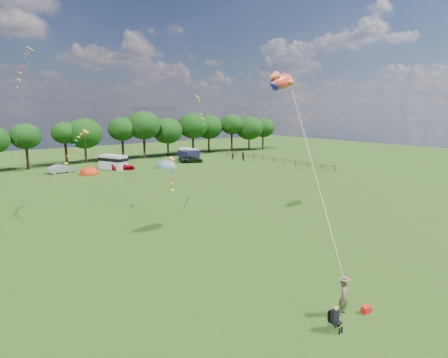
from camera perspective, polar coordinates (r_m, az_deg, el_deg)
ground_plane at (r=31.94m, az=8.94°, el=-9.19°), size 180.00×180.00×0.00m
tree_line at (r=80.37m, az=-17.94°, el=6.98°), size 102.98×10.98×10.27m
fence at (r=77.73m, az=6.72°, el=3.13°), size 0.12×33.12×1.20m
car_b at (r=69.47m, az=-23.65°, el=1.43°), size 4.30×2.21×1.45m
car_c at (r=69.41m, az=-15.11°, el=1.84°), size 4.27×3.09×1.18m
car_d at (r=76.39m, az=-4.98°, el=3.00°), size 5.32×3.78×1.32m
campervan_c at (r=70.56m, az=-16.53°, el=2.56°), size 4.06×5.70×2.57m
campervan_d at (r=81.78m, az=-5.57°, el=3.90°), size 2.06×4.73×2.30m
tent_orange at (r=66.45m, az=-19.81°, el=0.70°), size 3.24×3.55×2.53m
tent_greyblue at (r=70.59m, az=-8.77°, el=1.76°), size 3.82×4.18×2.84m
awning_navy at (r=78.63m, az=-5.32°, el=3.54°), size 3.87×3.30×2.20m
kite_flyer at (r=21.67m, az=17.81°, el=-16.76°), size 0.85×0.76×1.95m
camp_chair at (r=20.30m, az=16.50°, el=-19.34°), size 0.57×0.57×1.28m
kite_bag at (r=22.56m, az=20.85°, el=-18.09°), size 0.55×0.42×0.35m
fish_kite at (r=33.96m, az=8.54°, el=14.51°), size 3.93×2.01×2.05m
streamer_kite_a at (r=47.83m, az=-28.11°, el=15.34°), size 3.36×5.70×5.80m
streamer_kite_b at (r=41.74m, az=-21.50°, el=5.11°), size 4.25×4.67×3.79m
streamer_kite_c at (r=40.45m, az=-7.88°, el=1.70°), size 3.15×4.93×2.79m
walker_a at (r=78.61m, az=2.86°, el=3.43°), size 1.01×0.80×1.82m
walker_b at (r=79.83m, az=1.31°, el=3.46°), size 1.09×0.65×1.59m
streamer_kite_d at (r=57.18m, az=-3.71°, el=11.20°), size 2.62×4.97×4.26m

